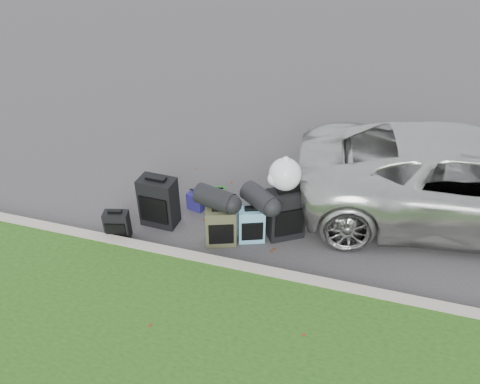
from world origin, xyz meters
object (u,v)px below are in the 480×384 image
(suitcase_olive, at_px, (221,226))
(suitcase_teal, at_px, (251,225))
(suitcase_large_black_left, at_px, (159,202))
(tote_green, at_px, (216,199))
(suv, at_px, (466,180))
(suitcase_small_black, at_px, (117,225))
(tote_navy, at_px, (197,201))
(suitcase_large_black_right, at_px, (286,214))

(suitcase_olive, bearing_deg, suitcase_teal, 5.16)
(suitcase_large_black_left, distance_m, tote_green, 1.01)
(suv, relative_size, tote_green, 15.06)
(suitcase_small_black, height_order, suitcase_olive, suitcase_olive)
(suv, height_order, suitcase_large_black_left, suv)
(suitcase_large_black_left, distance_m, suitcase_olive, 1.13)
(suitcase_small_black, bearing_deg, tote_navy, 35.86)
(suitcase_large_black_left, bearing_deg, suitcase_teal, 2.12)
(suitcase_large_black_right, bearing_deg, suitcase_olive, 174.98)
(suitcase_olive, bearing_deg, suitcase_small_black, 171.54)
(tote_navy, bearing_deg, suv, 27.57)
(suv, xyz_separation_m, suitcase_large_black_right, (-2.62, -1.26, -0.32))
(suv, distance_m, suitcase_small_black, 5.53)
(suitcase_small_black, bearing_deg, suv, 7.88)
(suv, bearing_deg, suitcase_olive, 108.14)
(suitcase_olive, xyz_separation_m, suitcase_large_black_right, (0.90, 0.46, 0.10))
(suv, distance_m, tote_green, 4.04)
(suitcase_olive, height_order, tote_navy, suitcase_olive)
(suitcase_teal, bearing_deg, tote_green, 119.72)
(suv, bearing_deg, suitcase_large_black_right, 107.80)
(suitcase_large_black_right, bearing_deg, suv, -6.33)
(tote_green, bearing_deg, suitcase_teal, -53.11)
(suitcase_large_black_left, relative_size, suitcase_olive, 1.32)
(suitcase_teal, distance_m, suitcase_large_black_right, 0.55)
(suv, bearing_deg, suitcase_small_black, 103.97)
(suv, height_order, suitcase_olive, suv)
(suitcase_large_black_right, xyz_separation_m, tote_green, (-1.28, 0.40, -0.24))
(tote_green, bearing_deg, tote_navy, -172.89)
(suitcase_large_black_right, distance_m, tote_green, 1.37)
(suv, xyz_separation_m, suitcase_teal, (-3.09, -1.52, -0.45))
(suv, height_order, tote_navy, suv)
(suitcase_small_black, height_order, tote_navy, suitcase_small_black)
(suitcase_large_black_left, bearing_deg, tote_green, 44.23)
(suitcase_olive, bearing_deg, suv, 5.86)
(suitcase_large_black_right, bearing_deg, tote_navy, 137.78)
(suitcase_olive, bearing_deg, suitcase_large_black_right, 6.84)
(suitcase_small_black, relative_size, tote_green, 1.33)
(suitcase_large_black_left, height_order, suitcase_large_black_right, suitcase_large_black_left)
(suv, relative_size, suitcase_large_black_left, 6.40)
(suitcase_teal, relative_size, tote_green, 1.62)
(suv, relative_size, suitcase_teal, 9.28)
(suitcase_large_black_right, relative_size, tote_navy, 2.71)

